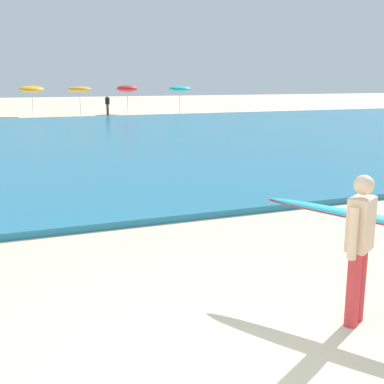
# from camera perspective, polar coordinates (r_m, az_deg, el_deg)

# --- Properties ---
(sea) EXTENTS (120.00, 28.00, 0.14)m
(sea) POSITION_cam_1_polar(r_m,az_deg,el_deg) (23.00, -17.31, 5.55)
(sea) COLOR teal
(sea) RESTS_ON ground
(surfer_with_board) EXTENTS (1.73, 2.65, 1.73)m
(surfer_with_board) POSITION_cam_1_polar(r_m,az_deg,el_deg) (6.03, 19.50, -4.31)
(surfer_with_board) COLOR red
(surfer_with_board) RESTS_ON ground
(beach_umbrella_3) EXTENTS (1.85, 1.88, 2.34)m
(beach_umbrella_3) POSITION_cam_1_polar(r_m,az_deg,el_deg) (40.59, -17.96, 11.19)
(beach_umbrella_3) COLOR beige
(beach_umbrella_3) RESTS_ON ground
(beach_umbrella_4) EXTENTS (1.80, 1.83, 2.27)m
(beach_umbrella_4) POSITION_cam_1_polar(r_m,az_deg,el_deg) (39.73, -12.80, 11.41)
(beach_umbrella_4) COLOR beige
(beach_umbrella_4) RESTS_ON ground
(beach_umbrella_5) EXTENTS (1.71, 1.71, 2.31)m
(beach_umbrella_5) POSITION_cam_1_polar(r_m,az_deg,el_deg) (41.69, -7.45, 11.70)
(beach_umbrella_5) COLOR beige
(beach_umbrella_5) RESTS_ON ground
(beach_umbrella_6) EXTENTS (1.81, 1.83, 2.28)m
(beach_umbrella_6) POSITION_cam_1_polar(r_m,az_deg,el_deg) (41.49, -1.43, 11.80)
(beach_umbrella_6) COLOR beige
(beach_umbrella_6) RESTS_ON ground
(beachgoer_near_row_left) EXTENTS (0.32, 0.20, 1.58)m
(beachgoer_near_row_left) POSITION_cam_1_polar(r_m,az_deg,el_deg) (40.24, -9.69, 9.90)
(beachgoer_near_row_left) COLOR #383842
(beachgoer_near_row_left) RESTS_ON ground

